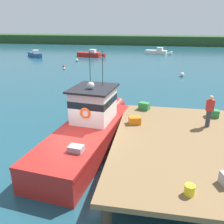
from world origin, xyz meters
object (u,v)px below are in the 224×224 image
at_px(crate_stack_mid_dock, 144,106).
at_px(bait_bucket, 190,190).
at_px(moored_boat_outer_mooring, 91,54).
at_px(mooring_buoy_spare_mooring, 64,68).
at_px(mooring_buoy_channel_marker, 77,60).
at_px(deckhand_by_the_boat, 209,111).
at_px(crate_single_far, 213,113).
at_px(main_fishing_boat, 90,128).
at_px(mooring_buoy_inshore, 182,75).
at_px(moored_boat_far_right, 35,54).
at_px(moored_boat_near_channel, 158,52).
at_px(mooring_buoy_outer, 64,66).
at_px(crate_single_by_cleat, 135,120).

distance_m(crate_stack_mid_dock, bait_bucket, 7.65).
distance_m(moored_boat_outer_mooring, mooring_buoy_spare_mooring, 12.85).
bearing_deg(mooring_buoy_channel_marker, deckhand_by_the_boat, -59.78).
height_order(crate_stack_mid_dock, crate_single_far, crate_stack_mid_dock).
distance_m(main_fishing_boat, deckhand_by_the_boat, 6.07).
height_order(deckhand_by_the_boat, mooring_buoy_inshore, deckhand_by_the_boat).
distance_m(moored_boat_far_right, mooring_buoy_inshore, 28.20).
xyz_separation_m(main_fishing_boat, crate_single_far, (6.47, 2.17, 0.40)).
bearing_deg(moored_boat_near_channel, mooring_buoy_outer, -127.38).
bearing_deg(moored_boat_outer_mooring, crate_stack_mid_dock, -69.58).
height_order(moored_boat_near_channel, moored_boat_far_right, moored_boat_near_channel).
distance_m(crate_stack_mid_dock, mooring_buoy_outer, 22.60).
bearing_deg(moored_boat_near_channel, mooring_buoy_channel_marker, -137.47).
relative_size(moored_boat_far_right, mooring_buoy_outer, 12.00).
xyz_separation_m(crate_single_by_cleat, moored_boat_near_channel, (1.35, 38.54, -0.93)).
bearing_deg(bait_bucket, mooring_buoy_spare_mooring, 118.34).
bearing_deg(main_fishing_boat, mooring_buoy_spare_mooring, 114.05).
relative_size(crate_single_far, mooring_buoy_channel_marker, 1.28).
relative_size(crate_stack_mid_dock, deckhand_by_the_boat, 0.37).
bearing_deg(moored_boat_outer_mooring, moored_boat_far_right, -169.58).
xyz_separation_m(crate_single_by_cleat, moored_boat_far_right, (-20.98, 30.66, -0.95)).
bearing_deg(mooring_buoy_inshore, bait_bucket, -94.98).
xyz_separation_m(moored_boat_near_channel, moored_boat_far_right, (-22.33, -7.89, -0.02)).
height_order(main_fishing_boat, crate_single_far, main_fishing_boat).
bearing_deg(crate_stack_mid_dock, bait_bucket, -76.81).
distance_m(main_fishing_boat, mooring_buoy_inshore, 19.42).
relative_size(crate_stack_mid_dock, moored_boat_near_channel, 0.11).
xyz_separation_m(moored_boat_far_right, mooring_buoy_inshore, (25.11, -12.83, -0.19)).
bearing_deg(crate_stack_mid_dock, main_fishing_boat, -134.23).
xyz_separation_m(mooring_buoy_spare_mooring, mooring_buoy_inshore, (15.42, -1.85, 0.08)).
bearing_deg(moored_boat_far_right, crate_stack_mid_dock, -53.05).
xyz_separation_m(mooring_buoy_channel_marker, mooring_buoy_inshore, (15.81, -8.75, 0.02)).
relative_size(main_fishing_boat, mooring_buoy_spare_mooring, 29.52).
height_order(bait_bucket, deckhand_by_the_boat, deckhand_by_the_boat).
relative_size(moored_boat_near_channel, mooring_buoy_inshore, 10.55).
height_order(moored_boat_outer_mooring, mooring_buoy_outer, moored_boat_outer_mooring).
height_order(crate_stack_mid_dock, mooring_buoy_inshore, crate_stack_mid_dock).
height_order(deckhand_by_the_boat, mooring_buoy_outer, deckhand_by_the_boat).
bearing_deg(deckhand_by_the_boat, mooring_buoy_outer, 126.65).
xyz_separation_m(moored_boat_near_channel, moored_boat_outer_mooring, (-12.24, -6.03, 0.01)).
bearing_deg(mooring_buoy_inshore, moored_boat_near_channel, 97.64).
xyz_separation_m(main_fishing_boat, crate_single_by_cleat, (2.29, 0.48, 0.38)).
height_order(main_fishing_boat, moored_boat_outer_mooring, main_fishing_boat).
distance_m(crate_stack_mid_dock, mooring_buoy_channel_marker, 27.18).
bearing_deg(main_fishing_boat, mooring_buoy_inshore, 70.68).
bearing_deg(mooring_buoy_channel_marker, crate_stack_mid_dock, -63.62).
xyz_separation_m(moored_boat_far_right, mooring_buoy_channel_marker, (9.30, -4.07, -0.20)).
xyz_separation_m(moored_boat_near_channel, mooring_buoy_outer, (-13.27, -17.36, -0.28)).
height_order(main_fishing_boat, moored_boat_far_right, main_fishing_boat).
relative_size(mooring_buoy_channel_marker, mooring_buoy_inshore, 0.93).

